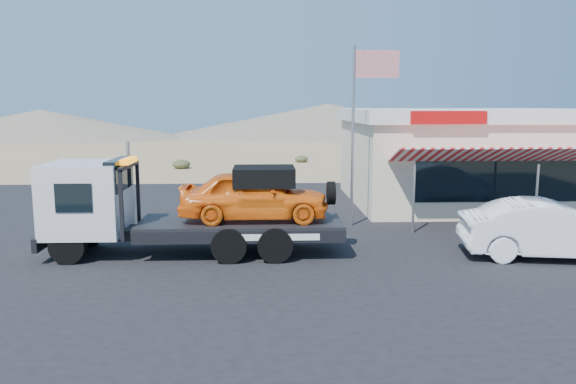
# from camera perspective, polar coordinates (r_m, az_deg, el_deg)

# --- Properties ---
(ground) EXTENTS (120.00, 120.00, 0.00)m
(ground) POSITION_cam_1_polar(r_m,az_deg,el_deg) (14.83, -9.16, -7.32)
(ground) COLOR #9A7D57
(ground) RESTS_ON ground
(asphalt_lot) EXTENTS (32.00, 24.00, 0.02)m
(asphalt_lot) POSITION_cam_1_polar(r_m,az_deg,el_deg) (17.63, -1.54, -4.56)
(asphalt_lot) COLOR black
(asphalt_lot) RESTS_ON ground
(tow_truck) EXTENTS (7.96, 2.36, 2.66)m
(tow_truck) POSITION_cam_1_polar(r_m,az_deg,el_deg) (15.63, -10.24, -1.11)
(tow_truck) COLOR black
(tow_truck) RESTS_ON asphalt_lot
(white_sedan) EXTENTS (4.91, 2.36, 1.55)m
(white_sedan) POSITION_cam_1_polar(r_m,az_deg,el_deg) (16.61, 25.21, -3.48)
(white_sedan) COLOR white
(white_sedan) RESTS_ON asphalt_lot
(jerky_store) EXTENTS (10.40, 9.97, 3.90)m
(jerky_store) POSITION_cam_1_polar(r_m,az_deg,el_deg) (24.82, 18.26, 3.55)
(jerky_store) COLOR beige
(jerky_store) RESTS_ON asphalt_lot
(flagpole) EXTENTS (1.55, 0.10, 6.00)m
(flagpole) POSITION_cam_1_polar(r_m,az_deg,el_deg) (18.92, 7.33, 7.77)
(flagpole) COLOR #99999E
(flagpole) RESTS_ON asphalt_lot
(distant_hills) EXTENTS (126.00, 48.00, 4.20)m
(distant_hills) POSITION_cam_1_polar(r_m,az_deg,el_deg) (70.27, -11.98, 6.89)
(distant_hills) COLOR #726B59
(distant_hills) RESTS_ON ground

